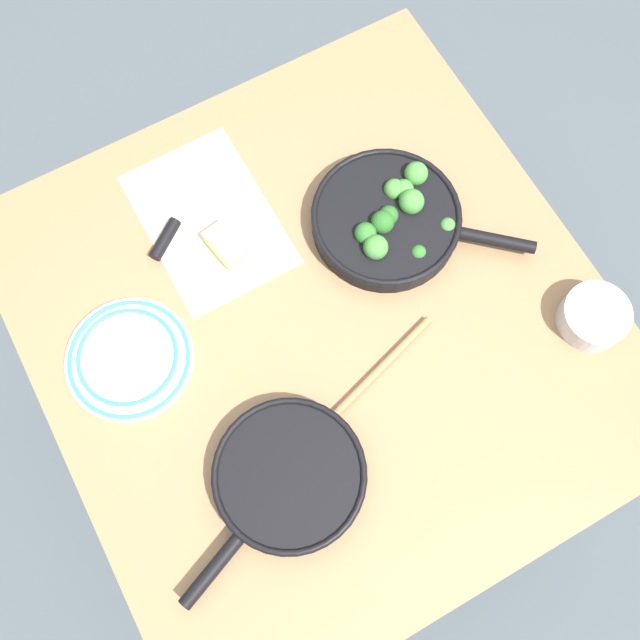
{
  "coord_description": "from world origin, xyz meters",
  "views": [
    {
      "loc": [
        0.35,
        -0.19,
        1.98
      ],
      "look_at": [
        0.0,
        0.0,
        0.75
      ],
      "focal_mm": 40.0,
      "sensor_mm": 36.0,
      "label": 1
    }
  ],
  "objects_px": {
    "skillet_eggs": "(288,477)",
    "wooden_spoon": "(338,411)",
    "skillet_broccoli": "(389,219)",
    "dinner_plate_stack": "(129,358)",
    "cheese_block": "(227,245)",
    "grater_knife": "(177,220)",
    "prep_bowl_steel": "(594,317)"
  },
  "relations": [
    {
      "from": "wooden_spoon",
      "to": "cheese_block",
      "type": "bearing_deg",
      "value": -101.9
    },
    {
      "from": "skillet_broccoli",
      "to": "cheese_block",
      "type": "xyz_separation_m",
      "value": [
        -0.1,
        -0.29,
        -0.01
      ]
    },
    {
      "from": "cheese_block",
      "to": "dinner_plate_stack",
      "type": "relative_size",
      "value": 0.39
    },
    {
      "from": "cheese_block",
      "to": "skillet_broccoli",
      "type": "bearing_deg",
      "value": 70.51
    },
    {
      "from": "skillet_eggs",
      "to": "wooden_spoon",
      "type": "height_order",
      "value": "skillet_eggs"
    },
    {
      "from": "skillet_broccoli",
      "to": "grater_knife",
      "type": "xyz_separation_m",
      "value": [
        -0.2,
        -0.35,
        -0.02
      ]
    },
    {
      "from": "dinner_plate_stack",
      "to": "wooden_spoon",
      "type": "bearing_deg",
      "value": 46.84
    },
    {
      "from": "skillet_eggs",
      "to": "grater_knife",
      "type": "relative_size",
      "value": 1.76
    },
    {
      "from": "skillet_eggs",
      "to": "prep_bowl_steel",
      "type": "height_order",
      "value": "prep_bowl_steel"
    },
    {
      "from": "grater_knife",
      "to": "cheese_block",
      "type": "relative_size",
      "value": 2.4
    },
    {
      "from": "grater_knife",
      "to": "prep_bowl_steel",
      "type": "distance_m",
      "value": 0.8
    },
    {
      "from": "skillet_eggs",
      "to": "dinner_plate_stack",
      "type": "bearing_deg",
      "value": -86.89
    },
    {
      "from": "skillet_broccoli",
      "to": "wooden_spoon",
      "type": "distance_m",
      "value": 0.38
    },
    {
      "from": "dinner_plate_stack",
      "to": "skillet_eggs",
      "type": "bearing_deg",
      "value": 25.04
    },
    {
      "from": "skillet_eggs",
      "to": "dinner_plate_stack",
      "type": "relative_size",
      "value": 1.64
    },
    {
      "from": "grater_knife",
      "to": "dinner_plate_stack",
      "type": "relative_size",
      "value": 0.93
    },
    {
      "from": "skillet_eggs",
      "to": "wooden_spoon",
      "type": "relative_size",
      "value": 1.0
    },
    {
      "from": "skillet_eggs",
      "to": "grater_knife",
      "type": "bearing_deg",
      "value": -116.28
    },
    {
      "from": "cheese_block",
      "to": "prep_bowl_steel",
      "type": "bearing_deg",
      "value": 48.97
    },
    {
      "from": "skillet_broccoli",
      "to": "skillet_eggs",
      "type": "height_order",
      "value": "skillet_broccoli"
    },
    {
      "from": "skillet_broccoli",
      "to": "skillet_eggs",
      "type": "bearing_deg",
      "value": -98.4
    },
    {
      "from": "prep_bowl_steel",
      "to": "skillet_broccoli",
      "type": "bearing_deg",
      "value": -146.96
    },
    {
      "from": "dinner_plate_stack",
      "to": "prep_bowl_steel",
      "type": "xyz_separation_m",
      "value": [
        0.34,
        0.77,
        0.01
      ]
    },
    {
      "from": "grater_knife",
      "to": "cheese_block",
      "type": "distance_m",
      "value": 0.12
    },
    {
      "from": "wooden_spoon",
      "to": "dinner_plate_stack",
      "type": "xyz_separation_m",
      "value": [
        -0.26,
        -0.28,
        0.01
      ]
    },
    {
      "from": "dinner_plate_stack",
      "to": "prep_bowl_steel",
      "type": "bearing_deg",
      "value": 66.1
    },
    {
      "from": "skillet_eggs",
      "to": "grater_knife",
      "type": "distance_m",
      "value": 0.53
    },
    {
      "from": "skillet_eggs",
      "to": "cheese_block",
      "type": "xyz_separation_m",
      "value": [
        -0.43,
        0.1,
        -0.0
      ]
    },
    {
      "from": "skillet_broccoli",
      "to": "cheese_block",
      "type": "height_order",
      "value": "skillet_broccoli"
    },
    {
      "from": "skillet_eggs",
      "to": "grater_knife",
      "type": "height_order",
      "value": "skillet_eggs"
    },
    {
      "from": "wooden_spoon",
      "to": "skillet_broccoli",
      "type": "bearing_deg",
      "value": -150.49
    },
    {
      "from": "skillet_eggs",
      "to": "skillet_broccoli",
      "type": "bearing_deg",
      "value": -161.79
    }
  ]
}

